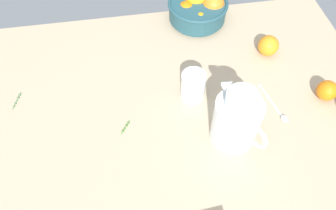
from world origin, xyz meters
TOP-DOWN VIEW (x-y plane):
  - ground_plane at (0.00, 0.00)cm, footprint 140.77×103.81cm
  - fruit_bowl at (18.57, 44.79)cm, footprint 23.18×23.18cm
  - juice_pitcher at (17.64, -9.40)cm, footprint 13.60×17.32cm
  - juice_glass at (8.78, 7.59)cm, footprint 7.89×7.89cm
  - loose_orange_0 at (51.51, -0.40)cm, footprint 6.67×6.67cm
  - loose_orange_1 at (39.47, 22.50)cm, footprint 7.40×7.40cm
  - spoon at (34.56, -2.53)cm, footprint 5.00×17.07cm
  - herb_sprig_0 at (-14.22, -1.42)cm, footprint 3.33×4.77cm
  - herb_sprig_1 at (-48.47, 14.85)cm, footprint 2.35×6.95cm

SIDE VIEW (x-z plane):
  - ground_plane at x=0.00cm, z-range -3.00..0.00cm
  - herb_sprig_1 at x=-48.47cm, z-range -0.21..0.76cm
  - herb_sprig_0 at x=-14.22cm, z-range -0.20..0.76cm
  - spoon at x=34.56cm, z-range -0.07..0.93cm
  - loose_orange_0 at x=51.51cm, z-range 0.00..6.67cm
  - loose_orange_1 at x=39.47cm, z-range 0.00..7.40cm
  - juice_glass at x=8.78cm, z-range -0.71..9.23cm
  - fruit_bowl at x=18.57cm, z-range -0.65..11.01cm
  - juice_pitcher at x=17.64cm, z-range -2.74..17.64cm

